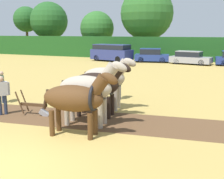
# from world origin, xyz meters

# --- Properties ---
(ground_plane) EXTENTS (240.00, 240.00, 0.00)m
(ground_plane) POSITION_xyz_m (0.00, 0.00, 0.00)
(ground_plane) COLOR tan
(plowed_furrow_strip) EXTENTS (27.44, 6.20, 0.01)m
(plowed_furrow_strip) POSITION_xyz_m (-3.78, 3.90, 0.00)
(plowed_furrow_strip) COLOR brown
(plowed_furrow_strip) RESTS_ON ground
(hedgerow) EXTENTS (75.64, 1.29, 2.88)m
(hedgerow) POSITION_xyz_m (0.00, 30.43, 1.44)
(hedgerow) COLOR #1E511E
(hedgerow) RESTS_ON ground
(tree_far_left) EXTENTS (4.40, 4.40, 7.87)m
(tree_far_left) POSITION_xyz_m (-28.16, 35.41, 5.63)
(tree_far_left) COLOR brown
(tree_far_left) RESTS_ON ground
(tree_left) EXTENTS (6.11, 6.11, 8.34)m
(tree_left) POSITION_xyz_m (-22.68, 34.41, 5.28)
(tree_left) COLOR brown
(tree_left) RESTS_ON ground
(tree_center_left) EXTENTS (5.27, 5.27, 6.69)m
(tree_center_left) POSITION_xyz_m (-14.29, 35.18, 4.04)
(tree_center_left) COLOR #4C3823
(tree_center_left) RESTS_ON ground
(tree_center) EXTENTS (7.44, 7.44, 9.78)m
(tree_center) POSITION_xyz_m (-6.07, 34.34, 6.05)
(tree_center) COLOR brown
(tree_center) RESTS_ON ground
(draft_horse_lead_left) EXTENTS (2.77, 1.23, 2.30)m
(draft_horse_lead_left) POSITION_xyz_m (0.64, 2.70, 1.30)
(draft_horse_lead_left) COLOR #513319
(draft_horse_lead_left) RESTS_ON ground
(draft_horse_lead_right) EXTENTS (2.78, 1.26, 2.54)m
(draft_horse_lead_right) POSITION_xyz_m (0.49, 3.88, 1.43)
(draft_horse_lead_right) COLOR #B2A38E
(draft_horse_lead_right) RESTS_ON ground
(draft_horse_trail_left) EXTENTS (2.67, 1.28, 2.37)m
(draft_horse_trail_left) POSITION_xyz_m (0.31, 5.06, 1.36)
(draft_horse_trail_left) COLOR black
(draft_horse_trail_left) RESTS_ON ground
(draft_horse_trail_right) EXTENTS (2.64, 1.27, 2.45)m
(draft_horse_trail_right) POSITION_xyz_m (0.15, 6.23, 1.44)
(draft_horse_trail_right) COLOR #B2A38E
(draft_horse_trail_right) RESTS_ON ground
(plow) EXTENTS (1.52, 0.53, 1.13)m
(plow) POSITION_xyz_m (-2.15, 4.12, 0.31)
(plow) COLOR #4C331E
(plow) RESTS_ON ground
(farmer_at_plow) EXTENTS (0.46, 0.55, 1.67)m
(farmer_at_plow) POSITION_xyz_m (-3.52, 3.63, 0.97)
(farmer_at_plow) COLOR #28334C
(farmer_at_plow) RESTS_ON ground
(farmer_beside_team) EXTENTS (0.42, 0.58, 1.66)m
(farmer_beside_team) POSITION_xyz_m (0.03, 8.25, 0.97)
(farmer_beside_team) COLOR #28334C
(farmer_beside_team) RESTS_ON ground
(farmer_onlooker_right) EXTENTS (0.49, 0.48, 1.59)m
(farmer_onlooker_right) POSITION_xyz_m (-5.07, 5.25, 0.91)
(farmer_onlooker_right) COLOR #28334C
(farmer_onlooker_right) RESTS_ON ground
(parked_van) EXTENTS (5.33, 3.01, 2.02)m
(parked_van) POSITION_xyz_m (-8.05, 26.23, 1.05)
(parked_van) COLOR navy
(parked_van) RESTS_ON ground
(parked_car_left) EXTENTS (4.21, 2.55, 1.60)m
(parked_car_left) POSITION_xyz_m (-3.28, 27.03, 0.76)
(parked_car_left) COLOR navy
(parked_car_left) RESTS_ON ground
(parked_car_center_left) EXTENTS (4.61, 2.41, 1.44)m
(parked_car_center_left) POSITION_xyz_m (1.23, 26.47, 0.70)
(parked_car_center_left) COLOR #9E9EA8
(parked_car_center_left) RESTS_ON ground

